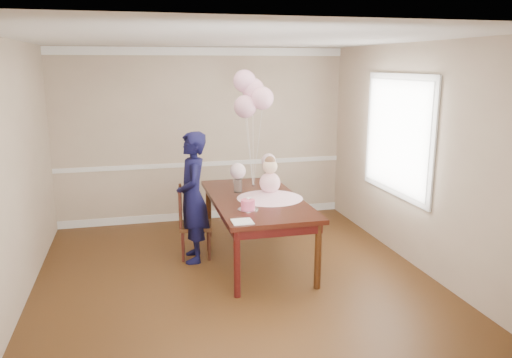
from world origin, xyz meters
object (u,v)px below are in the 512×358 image
Objects in this scene: dining_table_top at (256,200)px; woman at (193,197)px; dining_chair_seat at (195,226)px; birthday_cake at (248,204)px.

woman is (-0.77, 0.17, 0.04)m from dining_table_top.
dining_chair_seat is at bearing 159.38° from dining_table_top.
birthday_cake is (-0.22, -0.49, 0.09)m from dining_table_top.
woman reaches higher than dining_chair_seat.
dining_table_top is 0.87m from dining_chair_seat.
dining_table_top is 0.54m from birthday_cake.
woman is (-0.56, 0.66, -0.05)m from birthday_cake.
dining_table_top reaches higher than dining_chair_seat.
birthday_cake is 0.40× the size of dining_chair_seat.
woman is (-0.04, -0.10, 0.41)m from dining_chair_seat.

